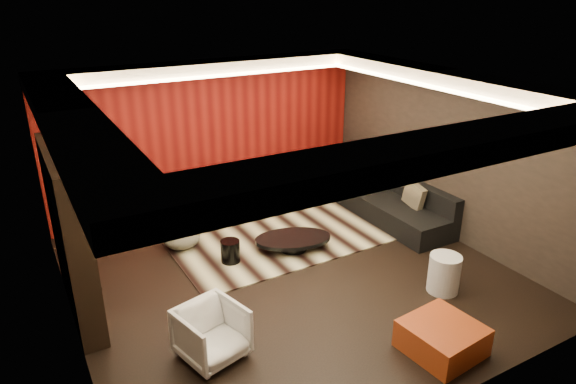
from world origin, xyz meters
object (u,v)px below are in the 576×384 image
drum_stool (230,251)px  coffee_table (293,243)px  orange_ottoman (442,338)px  armchair (212,333)px  white_side_table (444,274)px  sectional_sofa (320,194)px

drum_stool → coffee_table: bearing=-6.7°
drum_stool → orange_ottoman: 3.40m
drum_stool → armchair: 2.17m
white_side_table → orange_ottoman: size_ratio=0.68×
drum_stool → armchair: (-1.05, -1.90, 0.13)m
white_side_table → sectional_sofa: bearing=88.6°
drum_stool → orange_ottoman: (1.33, -3.13, -0.02)m
coffee_table → armchair: bearing=-139.8°
orange_ottoman → armchair: bearing=152.6°
coffee_table → drum_stool: 1.06m
coffee_table → drum_stool: bearing=173.3°
drum_stool → white_side_table: size_ratio=0.64×
white_side_table → armchair: (-3.34, 0.30, 0.05)m
armchair → sectional_sofa: bearing=26.7°
coffee_table → sectional_sofa: (1.33, 1.24, 0.14)m
drum_stool → orange_ottoman: size_ratio=0.44×
coffee_table → orange_ottoman: (0.28, -3.01, 0.06)m
coffee_table → armchair: 2.75m
coffee_table → drum_stool: size_ratio=3.51×
coffee_table → drum_stool: drum_stool is taller
coffee_table → white_side_table: (1.24, -2.08, 0.15)m
white_side_table → orange_ottoman: (-0.96, -0.93, -0.10)m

